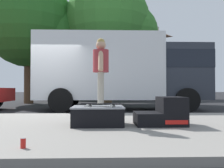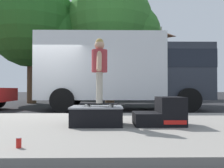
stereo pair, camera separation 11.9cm
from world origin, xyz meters
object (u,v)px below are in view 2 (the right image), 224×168
(skate_box, at_px, (97,115))
(street_tree_main, at_px, (115,24))
(skateboard, at_px, (99,104))
(kicker_ramp, at_px, (163,113))
(street_tree_neighbour, at_px, (37,26))
(soda_can, at_px, (19,143))
(skater_kid, at_px, (99,65))
(box_truck, at_px, (124,69))

(skate_box, distance_m, street_tree_main, 11.17)
(skate_box, height_order, skateboard, skateboard)
(kicker_ramp, xyz_separation_m, street_tree_neighbour, (-5.44, 10.23, 4.40))
(soda_can, bearing_deg, skateboard, 63.65)
(skate_box, relative_size, kicker_ramp, 1.04)
(skate_box, bearing_deg, street_tree_neighbour, 111.81)
(skater_kid, relative_size, street_tree_main, 0.17)
(skater_kid, xyz_separation_m, street_tree_neighbour, (-4.15, 10.26, 3.41))
(street_tree_main, bearing_deg, street_tree_neighbour, 179.42)
(skate_box, xyz_separation_m, kicker_ramp, (1.35, -0.00, 0.03))
(skate_box, xyz_separation_m, street_tree_neighbour, (-4.09, 10.23, 4.43))
(kicker_ramp, distance_m, soda_can, 2.97)
(skateboard, xyz_separation_m, box_truck, (0.87, 5.31, 1.14))
(soda_can, height_order, street_tree_neighbour, street_tree_neighbour)
(skate_box, distance_m, street_tree_neighbour, 11.87)
(skater_kid, height_order, soda_can, skater_kid)
(skateboard, height_order, street_tree_main, street_tree_main)
(kicker_ramp, height_order, skateboard, kicker_ramp)
(skate_box, bearing_deg, kicker_ramp, -0.01)
(skate_box, relative_size, soda_can, 8.23)
(kicker_ramp, bearing_deg, skateboard, -178.66)
(kicker_ramp, bearing_deg, skater_kid, -178.66)
(kicker_ramp, distance_m, street_tree_main, 11.16)
(skateboard, xyz_separation_m, soda_can, (-0.95, -1.91, -0.38))
(kicker_ramp, xyz_separation_m, soda_can, (-2.24, -1.94, -0.18))
(soda_can, xyz_separation_m, box_truck, (1.81, 7.23, 1.52))
(skateboard, relative_size, box_truck, 0.12)
(street_tree_main, bearing_deg, skateboard, -93.41)
(soda_can, distance_m, street_tree_main, 13.09)
(skater_kid, bearing_deg, street_tree_main, 86.59)
(kicker_ramp, bearing_deg, skate_box, 179.99)
(box_truck, relative_size, street_tree_neighbour, 0.91)
(kicker_ramp, height_order, box_truck, box_truck)
(skate_box, relative_size, skateboard, 1.29)
(kicker_ramp, bearing_deg, box_truck, 94.61)
(box_truck, relative_size, street_tree_main, 0.91)
(street_tree_neighbour, bearing_deg, box_truck, -44.57)
(skater_kid, relative_size, soda_can, 10.45)
(skater_kid, relative_size, street_tree_neighbour, 0.17)
(kicker_ramp, distance_m, box_truck, 5.47)
(kicker_ramp, distance_m, skater_kid, 1.63)
(box_truck, bearing_deg, street_tree_neighbour, 135.43)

